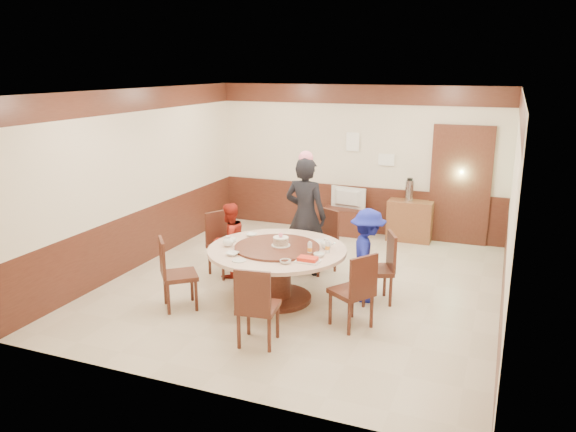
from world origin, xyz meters
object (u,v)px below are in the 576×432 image
at_px(person_blue, 367,256).
at_px(thermos, 409,191).
at_px(person_standing, 305,216).
at_px(person_red, 230,240).
at_px(shrimp_platter, 308,260).
at_px(banquet_table, 277,263).
at_px(side_cabinet, 410,221).
at_px(birthday_cake, 281,241).
at_px(tv_stand, 346,221).
at_px(television, 347,198).

height_order(person_blue, thermos, person_blue).
distance_m(person_standing, person_red, 1.21).
bearing_deg(shrimp_platter, person_standing, 110.87).
height_order(banquet_table, side_cabinet, banquet_table).
height_order(person_blue, birthday_cake, person_blue).
distance_m(tv_stand, television, 0.45).
height_order(person_red, television, person_red).
xyz_separation_m(television, thermos, (1.16, 0.03, 0.24)).
bearing_deg(shrimp_platter, person_red, 149.20).
xyz_separation_m(person_standing, birthday_cake, (0.05, -1.13, -0.07)).
relative_size(person_blue, birthday_cake, 5.01).
bearing_deg(side_cabinet, television, -178.57).
xyz_separation_m(person_blue, shrimp_platter, (-0.57, -0.82, 0.13)).
height_order(person_blue, shrimp_platter, person_blue).
xyz_separation_m(person_standing, television, (0.02, 2.24, -0.21)).
bearing_deg(birthday_cake, banquet_table, -137.33).
xyz_separation_m(person_red, television, (1.03, 2.82, 0.13)).
relative_size(birthday_cake, shrimp_platter, 0.86).
distance_m(television, thermos, 1.19).
relative_size(television, side_cabinet, 0.89).
xyz_separation_m(person_blue, tv_stand, (-1.13, 2.95, -0.39)).
xyz_separation_m(birthday_cake, tv_stand, (-0.03, 3.37, -0.59)).
height_order(banquet_table, person_standing, person_standing).
bearing_deg(thermos, person_blue, -90.69).
relative_size(birthday_cake, television, 0.36).
xyz_separation_m(shrimp_platter, tv_stand, (-0.56, 3.77, -0.53)).
distance_m(person_blue, side_cabinet, 3.00).
xyz_separation_m(banquet_table, person_red, (-1.02, 0.58, 0.04)).
distance_m(tv_stand, side_cabinet, 1.21).
bearing_deg(person_blue, thermos, -20.53).
bearing_deg(television, person_blue, 120.58).
height_order(person_blue, side_cabinet, person_blue).
relative_size(shrimp_platter, side_cabinet, 0.38).
height_order(shrimp_platter, side_cabinet, shrimp_platter).
xyz_separation_m(person_standing, tv_stand, (0.02, 2.24, -0.66)).
bearing_deg(television, birthday_cake, 100.20).
relative_size(person_standing, side_cabinet, 2.28).
xyz_separation_m(banquet_table, tv_stand, (0.01, 3.40, -0.28)).
xyz_separation_m(person_red, tv_stand, (1.03, 2.82, -0.32)).
distance_m(banquet_table, television, 3.41).
bearing_deg(person_standing, shrimp_platter, 116.12).
xyz_separation_m(birthday_cake, television, (-0.03, 3.37, -0.14)).
distance_m(banquet_table, shrimp_platter, 0.72).
relative_size(person_standing, person_blue, 1.41).
bearing_deg(tv_stand, shrimp_platter, -81.58).
xyz_separation_m(person_blue, thermos, (0.04, 2.98, 0.30)).
xyz_separation_m(person_red, side_cabinet, (2.24, 2.85, -0.20)).
distance_m(person_blue, television, 3.16).
bearing_deg(person_standing, birthday_cake, 97.95).
distance_m(person_blue, thermos, 3.00).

